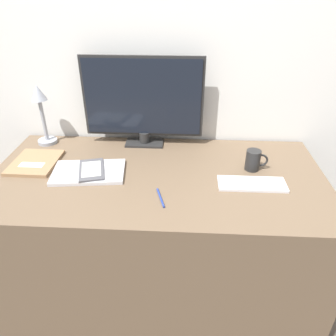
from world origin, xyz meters
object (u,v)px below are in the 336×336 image
(pen, at_px, (161,198))
(notebook, at_px, (35,162))
(ereader, at_px, (91,170))
(keyboard, at_px, (252,184))
(monitor, at_px, (143,101))
(coffee_mug, at_px, (254,160))
(desk_lamp, at_px, (41,108))
(laptop, at_px, (89,172))

(pen, bearing_deg, notebook, 158.20)
(ereader, relative_size, notebook, 0.85)
(keyboard, distance_m, ereader, 0.75)
(monitor, height_order, ereader, monitor)
(keyboard, bearing_deg, notebook, 172.79)
(notebook, bearing_deg, coffee_mug, 0.49)
(desk_lamp, relative_size, pen, 2.51)
(desk_lamp, bearing_deg, pen, -36.47)
(monitor, height_order, pen, monitor)
(laptop, distance_m, ereader, 0.02)
(desk_lamp, distance_m, coffee_mug, 1.14)
(coffee_mug, bearing_deg, desk_lamp, 168.18)
(laptop, xyz_separation_m, notebook, (-0.29, 0.08, -0.00))
(monitor, bearing_deg, coffee_mug, -24.23)
(ereader, height_order, pen, ereader)
(pen, bearing_deg, coffee_mug, 32.18)
(laptop, bearing_deg, monitor, 55.89)
(keyboard, bearing_deg, laptop, 175.74)
(keyboard, xyz_separation_m, desk_lamp, (-1.08, 0.37, 0.20))
(ereader, bearing_deg, desk_lamp, 136.54)
(desk_lamp, relative_size, notebook, 1.26)
(notebook, distance_m, coffee_mug, 1.08)
(coffee_mug, relative_size, pen, 0.82)
(notebook, xyz_separation_m, coffee_mug, (1.08, 0.01, 0.04))
(keyboard, distance_m, pen, 0.42)
(monitor, bearing_deg, ereader, -122.39)
(coffee_mug, distance_m, pen, 0.51)
(keyboard, xyz_separation_m, pen, (-0.40, -0.13, -0.00))
(laptop, relative_size, desk_lamp, 1.08)
(notebook, bearing_deg, monitor, 26.55)
(monitor, height_order, coffee_mug, monitor)
(keyboard, xyz_separation_m, ereader, (-0.75, 0.06, 0.01))
(monitor, bearing_deg, pen, -76.02)
(laptop, xyz_separation_m, coffee_mug, (0.78, 0.09, 0.04))
(laptop, relative_size, ereader, 1.60)
(ereader, relative_size, coffee_mug, 2.06)
(ereader, height_order, coffee_mug, coffee_mug)
(notebook, distance_m, pen, 0.70)
(keyboard, height_order, notebook, notebook)
(monitor, relative_size, notebook, 2.43)
(ereader, xyz_separation_m, coffee_mug, (0.77, 0.09, 0.03))
(monitor, xyz_separation_m, coffee_mug, (0.56, -0.25, -0.20))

